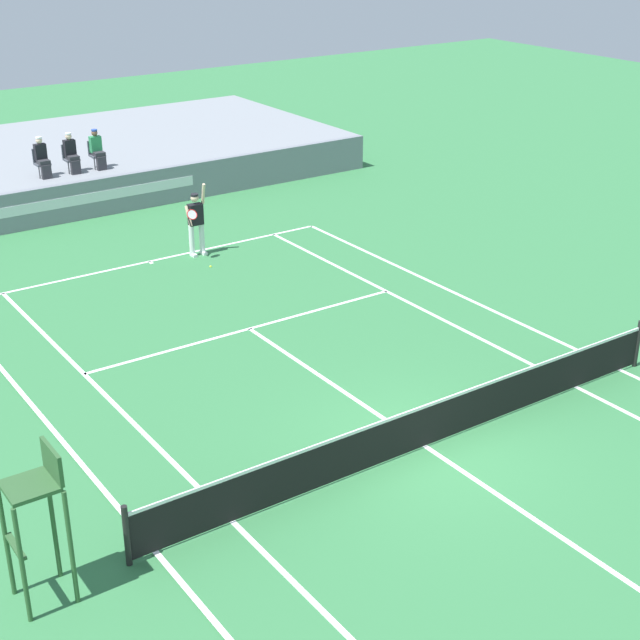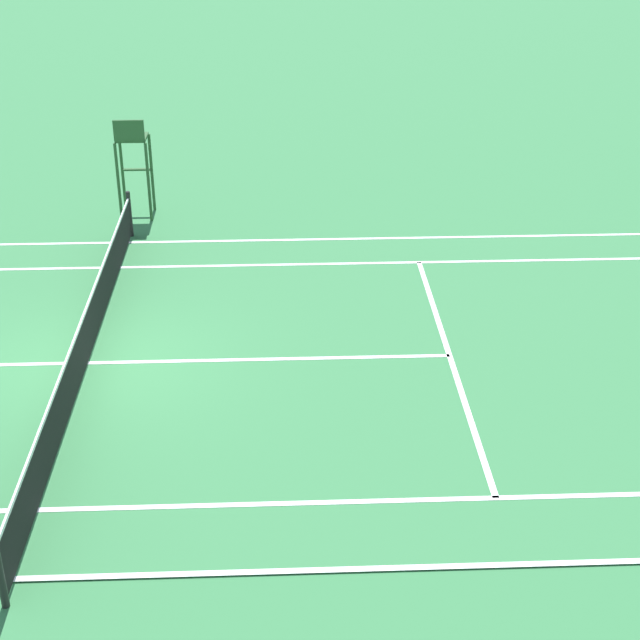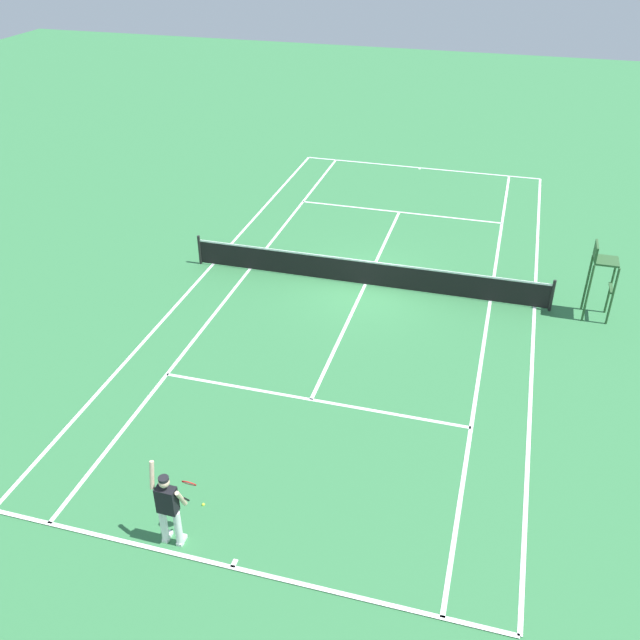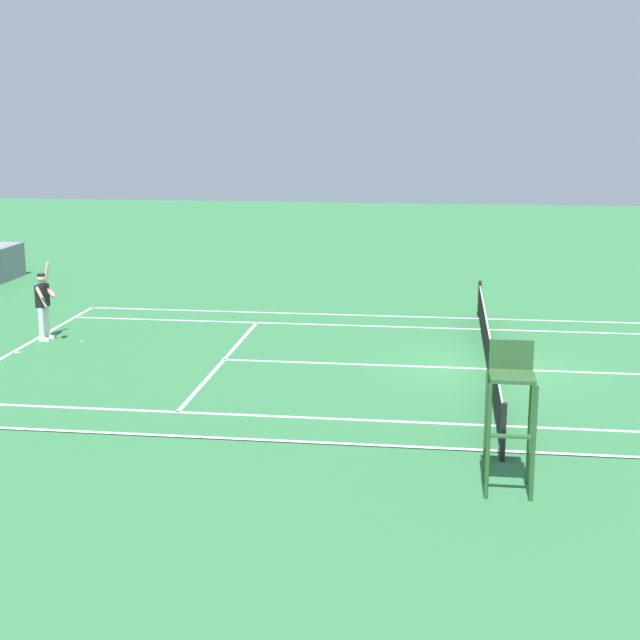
% 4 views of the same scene
% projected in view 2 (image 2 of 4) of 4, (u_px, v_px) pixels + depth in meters
% --- Properties ---
extents(ground_plane, '(80.00, 80.00, 0.00)m').
position_uv_depth(ground_plane, '(88.00, 364.00, 17.22)').
color(ground_plane, '#337542').
extents(court, '(11.08, 23.88, 0.03)m').
position_uv_depth(court, '(88.00, 364.00, 17.21)').
color(court, '#337542').
rests_on(court, ground).
extents(net, '(11.98, 0.10, 1.07)m').
position_uv_depth(net, '(85.00, 338.00, 16.98)').
color(net, black).
rests_on(net, ground).
extents(umpire_chair, '(0.77, 0.77, 2.44)m').
position_uv_depth(umpire_chair, '(133.00, 154.00, 22.89)').
color(umpire_chair, '#2D562D').
rests_on(umpire_chair, ground).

